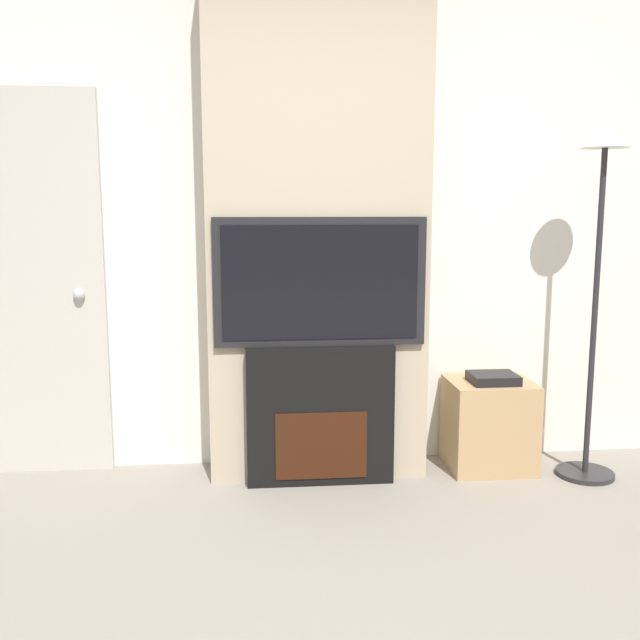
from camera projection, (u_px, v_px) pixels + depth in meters
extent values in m
cube|color=silver|center=(314.00, 219.00, 3.86)|extent=(6.00, 0.06, 2.70)
cube|color=tan|center=(317.00, 220.00, 3.67)|extent=(1.13, 0.33, 2.70)
cube|color=black|center=(320.00, 414.00, 3.67)|extent=(0.75, 0.14, 0.73)
cube|color=#33160A|center=(321.00, 446.00, 3.62)|extent=(0.47, 0.01, 0.35)
cube|color=black|center=(320.00, 282.00, 3.56)|extent=(1.06, 0.06, 0.64)
cube|color=black|center=(321.00, 283.00, 3.53)|extent=(0.98, 0.01, 0.57)
cylinder|color=#262628|center=(585.00, 473.00, 3.80)|extent=(0.30, 0.30, 0.03)
cylinder|color=#262628|center=(595.00, 315.00, 3.66)|extent=(0.03, 0.03, 1.68)
cone|color=silver|center=(606.00, 137.00, 3.52)|extent=(0.24, 0.24, 0.10)
cube|color=tan|center=(489.00, 424.00, 3.88)|extent=(0.45, 0.38, 0.49)
cube|color=black|center=(493.00, 378.00, 3.80)|extent=(0.25, 0.21, 0.05)
cube|color=#BCB7AD|center=(21.00, 286.00, 3.72)|extent=(0.86, 0.04, 2.02)
sphere|color=silver|center=(79.00, 294.00, 3.71)|extent=(0.06, 0.06, 0.06)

